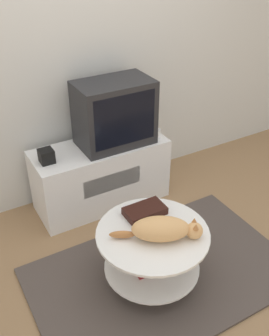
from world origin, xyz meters
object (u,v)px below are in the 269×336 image
object	(u,v)px
dvd_box	(145,211)
cat	(163,229)
speaker	(46,156)
tv	(114,113)

from	to	relation	value
dvd_box	cat	world-z (taller)	cat
speaker	cat	size ratio (longest dim) A/B	0.20
dvd_box	cat	size ratio (longest dim) A/B	0.52
speaker	cat	distance (m)	1.12
tv	speaker	world-z (taller)	tv
dvd_box	cat	bearing A→B (deg)	-94.78
speaker	dvd_box	xyz separation A→B (m)	(0.40, -0.79, -0.14)
speaker	tv	bearing A→B (deg)	1.81
dvd_box	cat	distance (m)	0.26
tv	dvd_box	world-z (taller)	tv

